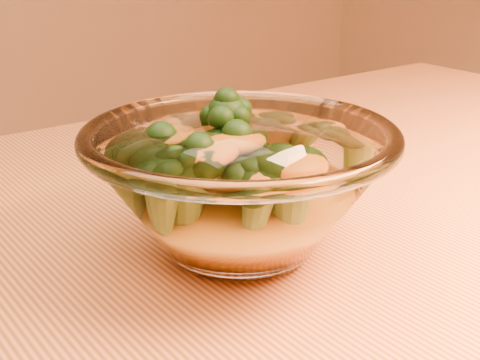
% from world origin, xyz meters
% --- Properties ---
extents(table, '(1.20, 0.80, 0.75)m').
position_xyz_m(table, '(0.00, 0.00, 0.65)').
color(table, '#DC7A42').
rests_on(table, ground).
extents(glass_bowl, '(0.22, 0.22, 0.10)m').
position_xyz_m(glass_bowl, '(-0.09, 0.00, 0.80)').
color(glass_bowl, white).
rests_on(glass_bowl, table).
extents(cheese_sauce, '(0.13, 0.13, 0.04)m').
position_xyz_m(cheese_sauce, '(-0.09, 0.00, 0.78)').
color(cheese_sauce, orange).
rests_on(cheese_sauce, glass_bowl).
extents(broccoli_heap, '(0.16, 0.15, 0.08)m').
position_xyz_m(broccoli_heap, '(-0.09, 0.02, 0.82)').
color(broccoli_heap, black).
rests_on(broccoli_heap, cheese_sauce).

